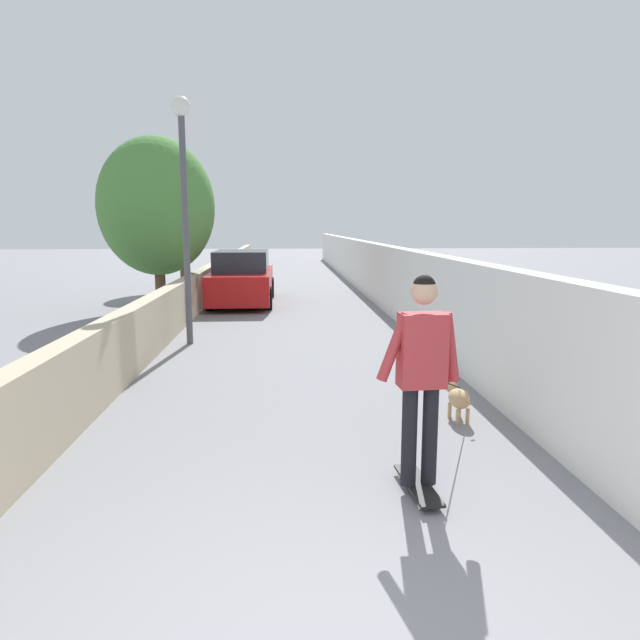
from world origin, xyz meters
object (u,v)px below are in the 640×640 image
object	(u,v)px
tree_left_near	(180,185)
car_near	(242,279)
tree_left_mid	(157,207)
person_skateboarder	(422,364)
skateboard	(418,485)
dog	(458,397)
lamp_post	(184,179)

from	to	relation	value
tree_left_near	car_near	xyz separation A→B (m)	(-4.88, -2.56, -3.01)
tree_left_mid	car_near	world-z (taller)	tree_left_mid
person_skateboarder	car_near	size ratio (longest dim) A/B	0.41
skateboard	car_near	distance (m)	12.28
tree_left_near	car_near	bearing A→B (deg)	-152.33
skateboard	car_near	xyz separation A→B (m)	(12.04, 2.36, 0.65)
tree_left_near	tree_left_mid	bearing A→B (deg)	-175.83
dog	skateboard	bearing A→B (deg)	153.26
lamp_post	person_skateboarder	bearing A→B (deg)	-154.94
tree_left_mid	lamp_post	bearing A→B (deg)	-161.68
tree_left_mid	lamp_post	world-z (taller)	tree_left_mid
tree_left_near	person_skateboarder	size ratio (longest dim) A/B	2.75
lamp_post	person_skateboarder	size ratio (longest dim) A/B	2.56
tree_left_mid	skateboard	bearing A→B (deg)	-157.70
tree_left_mid	person_skateboarder	world-z (taller)	tree_left_mid
tree_left_near	skateboard	size ratio (longest dim) A/B	6.03
lamp_post	car_near	size ratio (longest dim) A/B	1.04
tree_left_near	tree_left_mid	distance (m)	6.09
person_skateboarder	skateboard	bearing A→B (deg)	-14.04
tree_left_mid	dog	xyz separation A→B (m)	(-9.15, -5.37, -2.48)
person_skateboarder	car_near	xyz separation A→B (m)	(12.04, 2.36, -0.42)
skateboard	person_skateboarder	world-z (taller)	person_skateboarder
tree_left_mid	dog	world-z (taller)	tree_left_mid
lamp_post	car_near	world-z (taller)	lamp_post
dog	tree_left_near	bearing A→B (deg)	20.95
tree_left_near	tree_left_mid	world-z (taller)	tree_left_near
lamp_post	person_skateboarder	world-z (taller)	lamp_post
tree_left_near	person_skateboarder	world-z (taller)	tree_left_near
lamp_post	skateboard	xyz separation A→B (m)	(-6.32, -2.96, -3.03)
person_skateboarder	tree_left_near	bearing A→B (deg)	16.20
tree_left_near	tree_left_mid	xyz separation A→B (m)	(-6.00, -0.44, -0.97)
tree_left_near	skateboard	world-z (taller)	tree_left_near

